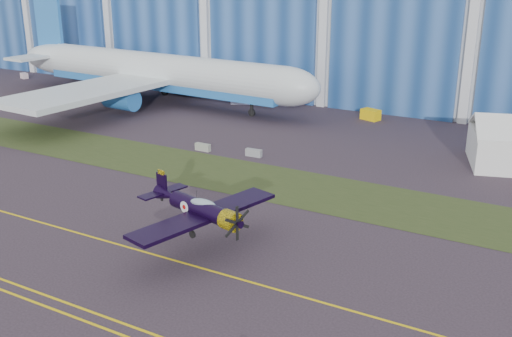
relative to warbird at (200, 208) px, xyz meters
The scene contains 11 objects.
ground 12.75m from the warbird, 168.75° to the left, with size 260.00×260.00×0.00m, color #392D37.
grass_median 20.62m from the warbird, 126.24° to the left, with size 260.00×10.00×0.02m, color #475128.
hangar 76.00m from the warbird, 99.20° to the left, with size 220.00×45.70×30.00m.
taxiway_centreline 12.79m from the warbird, 167.74° to the right, with size 200.00×0.20×0.02m, color yellow.
warbird is the anchor object (origin of this frame).
jetliner 55.88m from the warbird, 131.22° to the left, with size 68.35×59.09×22.71m.
shipping_container 53.24m from the warbird, 115.50° to the left, with size 6.32×2.53×2.74m, color white.
tug 47.27m from the warbird, 92.66° to the left, with size 2.65×1.66×1.55m, color yellow.
cart 86.61m from the warbird, 148.32° to the left, with size 1.76×1.06×1.06m, color silver.
barrier_a 26.99m from the warbird, 123.83° to the left, with size 2.00×0.60×0.90m, color #989A8B.
barrier_b 24.96m from the warbird, 109.72° to the left, with size 2.00×0.60×0.90m, color gray.
Camera 1 is at (37.05, -37.90, 21.61)m, focal length 42.00 mm.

